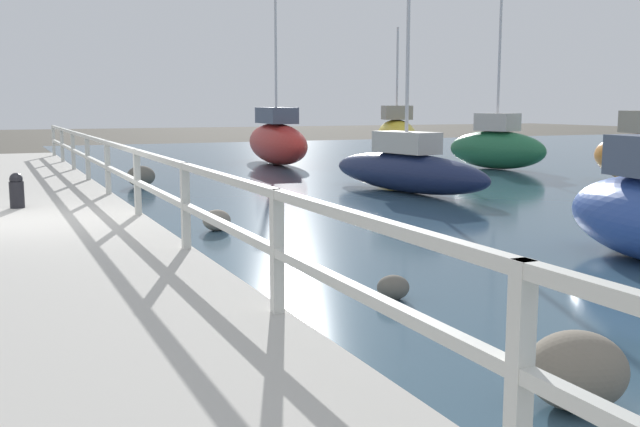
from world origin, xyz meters
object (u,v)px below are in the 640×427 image
at_px(sailboat_green, 496,146).
at_px(sailboat_yellow, 396,136).
at_px(sailboat_red, 276,141).
at_px(mooring_bollard, 17,190).
at_px(sailboat_navy, 406,169).

xyz_separation_m(sailboat_green, sailboat_yellow, (-0.03, 6.78, 0.12)).
bearing_deg(sailboat_red, mooring_bollard, -123.97).
height_order(sailboat_green, sailboat_yellow, sailboat_green).
bearing_deg(mooring_bollard, sailboat_red, 51.38).
xyz_separation_m(sailboat_red, sailboat_green, (6.12, -4.99, -0.09)).
distance_m(sailboat_green, sailboat_yellow, 6.78).
relative_size(mooring_bollard, sailboat_red, 0.10).
height_order(mooring_bollard, sailboat_navy, sailboat_navy).
bearing_deg(sailboat_green, mooring_bollard, -174.83).
distance_m(mooring_bollard, sailboat_navy, 9.30).
bearing_deg(sailboat_red, sailboat_navy, -86.75).
bearing_deg(sailboat_navy, sailboat_green, 28.18).
distance_m(mooring_bollard, sailboat_green, 16.83).
height_order(sailboat_red, sailboat_green, sailboat_green).
relative_size(mooring_bollard, sailboat_green, 0.08).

